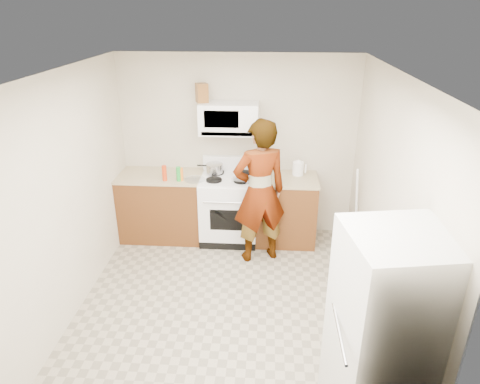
# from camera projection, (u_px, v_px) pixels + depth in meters

# --- Properties ---
(floor) EXTENTS (3.60, 3.60, 0.00)m
(floor) POSITION_uv_depth(u_px,v_px,m) (226.00, 304.00, 4.74)
(floor) COLOR gray
(floor) RESTS_ON ground
(back_wall) EXTENTS (3.20, 0.02, 2.50)m
(back_wall) POSITION_uv_depth(u_px,v_px,m) (238.00, 147.00, 5.87)
(back_wall) COLOR beige
(back_wall) RESTS_ON floor
(right_wall) EXTENTS (0.02, 3.60, 2.50)m
(right_wall) POSITION_uv_depth(u_px,v_px,m) (388.00, 207.00, 4.14)
(right_wall) COLOR beige
(right_wall) RESTS_ON floor
(cabinet_left) EXTENTS (1.12, 0.62, 0.90)m
(cabinet_left) POSITION_uv_depth(u_px,v_px,m) (162.00, 207.00, 5.98)
(cabinet_left) COLOR #5B3015
(cabinet_left) RESTS_ON floor
(counter_left) EXTENTS (1.14, 0.64, 0.03)m
(counter_left) POSITION_uv_depth(u_px,v_px,m) (160.00, 176.00, 5.79)
(counter_left) COLOR tan
(counter_left) RESTS_ON cabinet_left
(cabinet_right) EXTENTS (0.80, 0.62, 0.90)m
(cabinet_right) POSITION_uv_depth(u_px,v_px,m) (286.00, 211.00, 5.88)
(cabinet_right) COLOR #5B3015
(cabinet_right) RESTS_ON floor
(counter_right) EXTENTS (0.82, 0.64, 0.03)m
(counter_right) POSITION_uv_depth(u_px,v_px,m) (287.00, 179.00, 5.69)
(counter_right) COLOR tan
(counter_right) RESTS_ON cabinet_right
(gas_range) EXTENTS (0.76, 0.65, 1.13)m
(gas_range) POSITION_uv_depth(u_px,v_px,m) (229.00, 207.00, 5.90)
(gas_range) COLOR white
(gas_range) RESTS_ON floor
(microwave) EXTENTS (0.76, 0.38, 0.40)m
(microwave) POSITION_uv_depth(u_px,v_px,m) (229.00, 118.00, 5.53)
(microwave) COLOR white
(microwave) RESTS_ON back_wall
(person) EXTENTS (0.79, 0.65, 1.86)m
(person) POSITION_uv_depth(u_px,v_px,m) (260.00, 192.00, 5.26)
(person) COLOR tan
(person) RESTS_ON floor
(fridge) EXTENTS (0.81, 0.81, 1.70)m
(fridge) POSITION_uv_depth(u_px,v_px,m) (386.00, 338.00, 3.08)
(fridge) COLOR beige
(fridge) RESTS_ON floor
(kettle) EXTENTS (0.18, 0.18, 0.18)m
(kettle) POSITION_uv_depth(u_px,v_px,m) (298.00, 168.00, 5.75)
(kettle) COLOR white
(kettle) RESTS_ON counter_right
(jug) EXTENTS (0.18, 0.18, 0.24)m
(jug) POSITION_uv_depth(u_px,v_px,m) (202.00, 93.00, 5.42)
(jug) COLOR brown
(jug) RESTS_ON microwave
(saucepan) EXTENTS (0.24, 0.24, 0.12)m
(saucepan) POSITION_uv_depth(u_px,v_px,m) (215.00, 168.00, 5.78)
(saucepan) COLOR #B6B5BA
(saucepan) RESTS_ON gas_range
(tray) EXTENTS (0.28, 0.22, 0.05)m
(tray) POSITION_uv_depth(u_px,v_px,m) (242.00, 179.00, 5.58)
(tray) COLOR white
(tray) RESTS_ON gas_range
(bottle_spray) EXTENTS (0.06, 0.06, 0.21)m
(bottle_spray) POSITION_uv_depth(u_px,v_px,m) (164.00, 173.00, 5.56)
(bottle_spray) COLOR red
(bottle_spray) RESTS_ON counter_left
(bottle_hot_sauce) EXTENTS (0.07, 0.07, 0.17)m
(bottle_hot_sauce) POSITION_uv_depth(u_px,v_px,m) (181.00, 174.00, 5.57)
(bottle_hot_sauce) COLOR orange
(bottle_hot_sauce) RESTS_ON counter_left
(bottle_green_cap) EXTENTS (0.06, 0.06, 0.19)m
(bottle_green_cap) POSITION_uv_depth(u_px,v_px,m) (179.00, 174.00, 5.55)
(bottle_green_cap) COLOR #1A932E
(bottle_green_cap) RESTS_ON counter_left
(pot_lid) EXTENTS (0.28, 0.28, 0.01)m
(pot_lid) POSITION_uv_depth(u_px,v_px,m) (194.00, 179.00, 5.61)
(pot_lid) COLOR silver
(pot_lid) RESTS_ON counter_left
(broom) EXTENTS (0.17, 0.24, 1.22)m
(broom) POSITION_uv_depth(u_px,v_px,m) (356.00, 211.00, 5.49)
(broom) COLOR white
(broom) RESTS_ON floor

